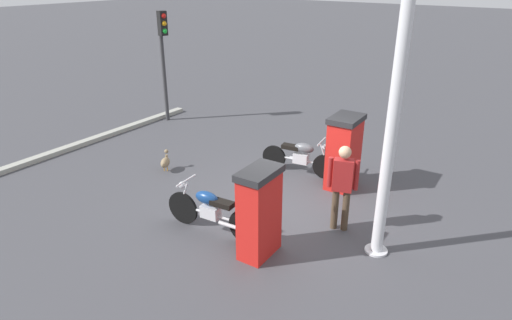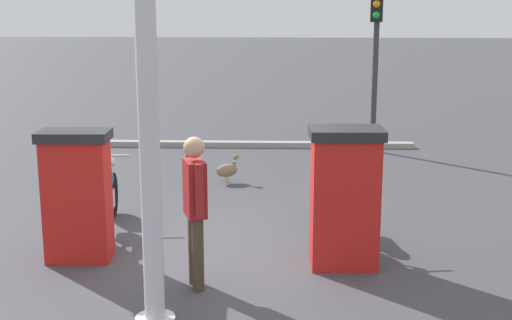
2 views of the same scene
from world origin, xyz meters
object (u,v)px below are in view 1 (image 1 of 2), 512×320
(fuel_pump_near, at_px, (344,152))
(wandering_duck, at_px, (165,162))
(attendant_person, at_px, (342,183))
(motorcycle_near_pump, at_px, (300,156))
(roadside_traffic_light, at_px, (163,47))
(fuel_pump_far, at_px, (259,212))
(canopy_support_pole, at_px, (392,129))
(motorcycle_far_pump, at_px, (211,210))

(fuel_pump_near, height_order, wandering_duck, fuel_pump_near)
(fuel_pump_near, xyz_separation_m, attendant_person, (-0.77, 1.67, 0.13))
(motorcycle_near_pump, distance_m, attendant_person, 2.61)
(fuel_pump_near, xyz_separation_m, motorcycle_near_pump, (1.13, -0.04, -0.40))
(motorcycle_near_pump, height_order, roadside_traffic_light, roadside_traffic_light)
(fuel_pump_near, relative_size, fuel_pump_far, 1.04)
(fuel_pump_far, relative_size, motorcycle_near_pump, 0.85)
(fuel_pump_far, xyz_separation_m, motorcycle_near_pump, (1.12, -3.26, -0.36))
(wandering_duck, bearing_deg, roadside_traffic_light, -44.65)
(fuel_pump_near, relative_size, canopy_support_pole, 0.35)
(motorcycle_near_pump, bearing_deg, fuel_pump_near, 177.88)
(attendant_person, height_order, canopy_support_pole, canopy_support_pole)
(motorcycle_near_pump, xyz_separation_m, canopy_support_pole, (-2.77, 2.00, 1.83))
(wandering_duck, bearing_deg, attendant_person, -178.56)
(motorcycle_near_pump, relative_size, roadside_traffic_light, 0.55)
(fuel_pump_near, relative_size, wandering_duck, 3.34)
(wandering_duck, bearing_deg, canopy_support_pole, 178.19)
(fuel_pump_near, distance_m, attendant_person, 1.84)
(fuel_pump_far, xyz_separation_m, attendant_person, (-0.77, -1.55, 0.16))
(fuel_pump_near, height_order, motorcycle_near_pump, fuel_pump_near)
(fuel_pump_far, bearing_deg, motorcycle_far_pump, -1.14)
(canopy_support_pole, bearing_deg, fuel_pump_near, -50.03)
(fuel_pump_far, bearing_deg, wandering_duck, -20.32)
(motorcycle_near_pump, bearing_deg, wandering_duck, 33.57)
(roadside_traffic_light, bearing_deg, fuel_pump_far, 147.68)
(fuel_pump_near, relative_size, motorcycle_far_pump, 0.82)
(canopy_support_pole, bearing_deg, roadside_traffic_light, -19.70)
(motorcycle_far_pump, bearing_deg, canopy_support_pole, -155.83)
(roadside_traffic_light, height_order, canopy_support_pole, canopy_support_pole)
(fuel_pump_near, distance_m, fuel_pump_far, 3.22)
(fuel_pump_near, height_order, canopy_support_pole, canopy_support_pole)
(roadside_traffic_light, bearing_deg, canopy_support_pole, 160.30)
(attendant_person, bearing_deg, motorcycle_near_pump, -42.07)
(motorcycle_near_pump, height_order, canopy_support_pole, canopy_support_pole)
(fuel_pump_near, bearing_deg, roadside_traffic_light, -8.79)
(fuel_pump_far, xyz_separation_m, roadside_traffic_light, (6.74, -4.26, 1.55))
(fuel_pump_near, bearing_deg, motorcycle_far_pump, 70.75)
(fuel_pump_near, height_order, roadside_traffic_light, roadside_traffic_light)
(fuel_pump_far, relative_size, roadside_traffic_light, 0.47)
(fuel_pump_far, distance_m, attendant_person, 1.74)
(motorcycle_near_pump, distance_m, wandering_duck, 3.31)
(motorcycle_near_pump, distance_m, canopy_support_pole, 3.88)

